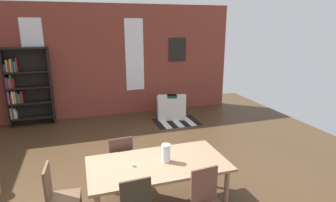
{
  "coord_description": "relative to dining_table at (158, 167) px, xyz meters",
  "views": [
    {
      "loc": [
        -0.29,
        -3.93,
        2.69
      ],
      "look_at": [
        1.61,
        1.86,
        1.01
      ],
      "focal_mm": 29.82,
      "sensor_mm": 36.0,
      "label": 1
    }
  ],
  "objects": [
    {
      "name": "bookshelf_tall",
      "position": [
        -2.36,
        4.64,
        0.38
      ],
      "size": [
        1.13,
        0.31,
        2.11
      ],
      "color": "black",
      "rests_on": "ground"
    },
    {
      "name": "dining_table",
      "position": [
        0.0,
        0.0,
        0.0
      ],
      "size": [
        1.98,
        1.04,
        0.77
      ],
      "color": "#957055",
      "rests_on": "ground"
    },
    {
      "name": "tealight_candle_0",
      "position": [
        -0.36,
        0.0,
        0.1
      ],
      "size": [
        0.04,
        0.04,
        0.04
      ],
      "primitive_type": "cylinder",
      "color": "silver",
      "rests_on": "dining_table"
    },
    {
      "name": "window_pane_0",
      "position": [
        -2.07,
        4.82,
        1.1
      ],
      "size": [
        0.55,
        0.02,
        2.12
      ],
      "primitive_type": "cube",
      "color": "white"
    },
    {
      "name": "window_pane_1",
      "position": [
        0.67,
        4.82,
        1.1
      ],
      "size": [
        0.55,
        0.02,
        2.12
      ],
      "primitive_type": "cube",
      "color": "white"
    },
    {
      "name": "striped_rug",
      "position": [
        1.57,
        3.57,
        -0.69
      ],
      "size": [
        1.25,
        0.92,
        0.01
      ],
      "color": "black",
      "rests_on": "ground"
    },
    {
      "name": "armchair_white",
      "position": [
        1.56,
        4.04,
        -0.42
      ],
      "size": [
        0.96,
        0.96,
        0.75
      ],
      "color": "silver",
      "rests_on": "ground"
    },
    {
      "name": "dining_chair_head_left",
      "position": [
        -1.37,
        0.01,
        -0.18
      ],
      "size": [
        0.43,
        0.43,
        0.95
      ],
      "color": "brown",
      "rests_on": "ground"
    },
    {
      "name": "vase_on_table",
      "position": [
        0.12,
        0.0,
        0.21
      ],
      "size": [
        0.13,
        0.13,
        0.27
      ],
      "primitive_type": "cylinder",
      "color": "silver",
      "rests_on": "dining_table"
    },
    {
      "name": "back_wall_brick",
      "position": [
        -0.7,
        4.89,
        0.94
      ],
      "size": [
        8.82,
        0.12,
        3.27
      ],
      "primitive_type": "cube",
      "color": "brown",
      "rests_on": "ground"
    },
    {
      "name": "dining_chair_far_left",
      "position": [
        -0.44,
        0.75,
        -0.18
      ],
      "size": [
        0.43,
        0.43,
        0.95
      ],
      "color": "#4A2F28",
      "rests_on": "ground"
    },
    {
      "name": "ground_plane",
      "position": [
        -0.7,
        0.45,
        -0.7
      ],
      "size": [
        11.38,
        11.38,
        0.0
      ],
      "primitive_type": "plane",
      "color": "#44301D"
    },
    {
      "name": "framed_picture",
      "position": [
        2.03,
        4.81,
        1.23
      ],
      "size": [
        0.56,
        0.03,
        0.72
      ],
      "primitive_type": "cube",
      "color": "black"
    }
  ]
}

